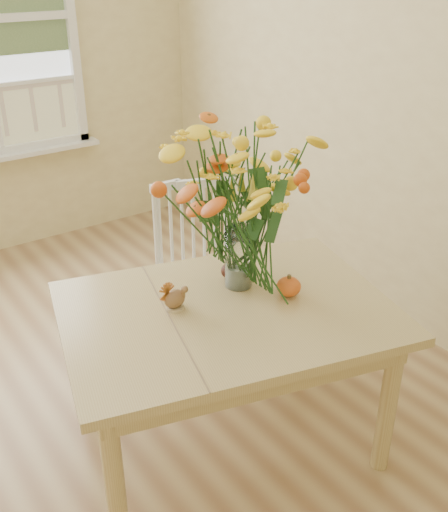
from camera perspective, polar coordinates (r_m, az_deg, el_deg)
floor at (r=2.71m, az=-14.69°, el=-19.42°), size 4.00×4.50×0.01m
wall_right at (r=3.17m, az=18.66°, el=15.29°), size 0.02×4.50×2.70m
dining_table at (r=2.39m, az=0.28°, el=-6.82°), size 1.46×1.21×0.68m
windsor_chair at (r=3.04m, az=-2.52°, el=-0.68°), size 0.53×0.52×0.90m
flower_vase at (r=2.33m, az=1.48°, el=5.46°), size 0.54×0.54×0.64m
pumpkin at (r=2.42m, az=6.18°, el=-2.99°), size 0.10×0.10×0.08m
turkey_figurine at (r=2.32m, az=-4.73°, el=-4.08°), size 0.10×0.07×0.11m
dark_gourd at (r=2.53m, az=0.51°, el=-1.50°), size 0.13×0.11×0.07m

